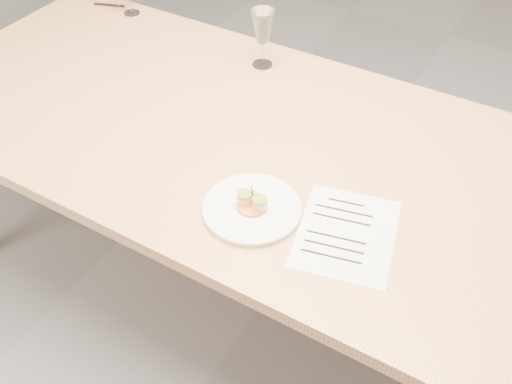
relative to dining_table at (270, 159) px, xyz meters
The scene contains 6 objects.
ground 0.68m from the dining_table, ahead, with size 7.00×7.00×0.00m, color slate.
dining_table is the anchor object (origin of this frame).
dinner_plate 0.30m from the dining_table, 69.67° to the right, with size 0.25×0.25×0.07m.
recipe_sheet 0.41m from the dining_table, 32.86° to the right, with size 0.29×0.34×0.00m.
ballpoint_pen 1.07m from the dining_table, 156.45° to the left, with size 0.12×0.05×0.01m.
wine_glass_1 0.47m from the dining_table, 123.06° to the left, with size 0.08×0.08×0.20m.
Camera 1 is at (0.62, -1.14, 1.79)m, focal length 40.00 mm.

